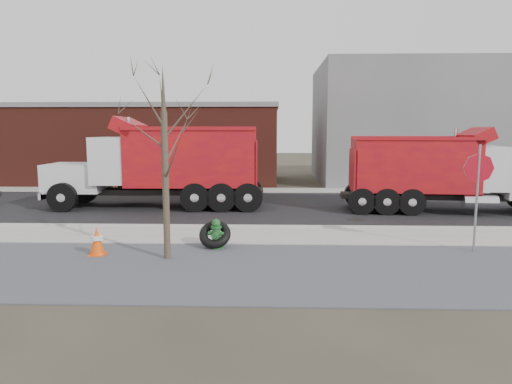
{
  "coord_description": "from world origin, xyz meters",
  "views": [
    {
      "loc": [
        -0.38,
        -14.68,
        3.48
      ],
      "look_at": [
        -0.88,
        0.96,
        1.4
      ],
      "focal_mm": 32.0,
      "sensor_mm": 36.0,
      "label": 1
    }
  ],
  "objects_px": {
    "stop_sign": "(478,180)",
    "dump_truck_red_a": "(440,170)",
    "dump_truck_red_b": "(164,163)",
    "fire_hydrant": "(216,235)",
    "truck_tire": "(215,234)"
  },
  "relations": [
    {
      "from": "dump_truck_red_a",
      "to": "dump_truck_red_b",
      "type": "height_order",
      "value": "dump_truck_red_b"
    },
    {
      "from": "fire_hydrant",
      "to": "dump_truck_red_b",
      "type": "height_order",
      "value": "dump_truck_red_b"
    },
    {
      "from": "stop_sign",
      "to": "dump_truck_red_a",
      "type": "distance_m",
      "value": 6.9
    },
    {
      "from": "dump_truck_red_b",
      "to": "fire_hydrant",
      "type": "bearing_deg",
      "value": 112.19
    },
    {
      "from": "truck_tire",
      "to": "dump_truck_red_a",
      "type": "bearing_deg",
      "value": 36.05
    },
    {
      "from": "dump_truck_red_a",
      "to": "truck_tire",
      "type": "bearing_deg",
      "value": -139.45
    },
    {
      "from": "fire_hydrant",
      "to": "truck_tire",
      "type": "bearing_deg",
      "value": 139.65
    },
    {
      "from": "truck_tire",
      "to": "dump_truck_red_a",
      "type": "relative_size",
      "value": 0.11
    },
    {
      "from": "stop_sign",
      "to": "fire_hydrant",
      "type": "bearing_deg",
      "value": -157.77
    },
    {
      "from": "stop_sign",
      "to": "dump_truck_red_a",
      "type": "height_order",
      "value": "dump_truck_red_a"
    },
    {
      "from": "truck_tire",
      "to": "dump_truck_red_b",
      "type": "relative_size",
      "value": 0.1
    },
    {
      "from": "fire_hydrant",
      "to": "stop_sign",
      "type": "distance_m",
      "value": 7.71
    },
    {
      "from": "stop_sign",
      "to": "dump_truck_red_a",
      "type": "relative_size",
      "value": 0.35
    },
    {
      "from": "stop_sign",
      "to": "dump_truck_red_b",
      "type": "distance_m",
      "value": 13.11
    },
    {
      "from": "dump_truck_red_b",
      "to": "truck_tire",
      "type": "bearing_deg",
      "value": 112.06
    }
  ]
}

